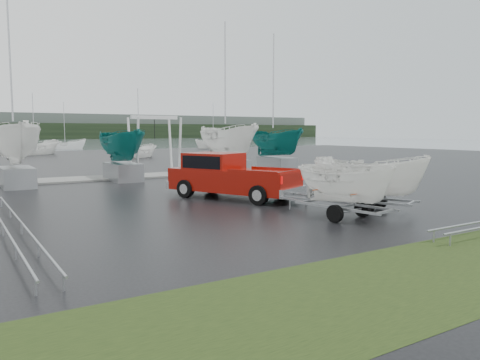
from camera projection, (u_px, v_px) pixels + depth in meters
ground_plane at (235, 202)px, 20.35m from camera, size 120.00×120.00×0.00m
lake at (2, 145)px, 104.65m from camera, size 300.00×300.00×0.00m
grass_verge at (477, 261)px, 11.08m from camera, size 40.00×40.00×0.00m
dock at (134, 176)px, 31.30m from camera, size 30.00×3.00×0.12m
pickup_truck at (227, 175)px, 21.51m from camera, size 4.47×6.52×2.06m
trailer_hitched at (370, 141)px, 17.69m from camera, size 2.56×3.77×4.98m
trailer_parked at (346, 151)px, 16.23m from camera, size 1.85×3.74×4.39m
boat_hoist at (155, 137)px, 31.83m from camera, size 3.30×2.18×4.12m
keelboat_0 at (14, 116)px, 25.34m from camera, size 2.44×3.20×10.61m
keelboat_1 at (122, 129)px, 28.75m from camera, size 2.05×3.20×6.56m
keelboat_2 at (229, 120)px, 32.50m from camera, size 2.43×3.20×10.60m
keelboat_3 at (277, 127)px, 35.11m from camera, size 2.15×3.20×10.31m
mast_rack_0 at (2, 209)px, 16.41m from camera, size 0.56×6.50×0.06m
mast_rack_1 at (27, 244)px, 11.35m from camera, size 0.56×6.50×0.06m
moored_boat_1 at (35, 155)px, 61.04m from camera, size 4.13×4.11×11.90m
moored_boat_2 at (139, 157)px, 54.63m from camera, size 3.27×3.26×11.07m
moored_boat_3 at (213, 148)px, 83.11m from camera, size 3.04×2.99×11.29m
moored_boat_5 at (65, 149)px, 80.73m from camera, size 3.39×3.35×11.49m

